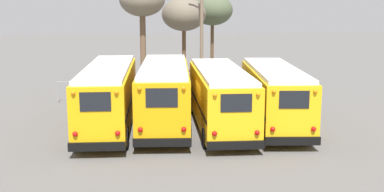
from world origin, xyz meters
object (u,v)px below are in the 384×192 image
school_bus_1 (164,93)px  bare_tree_1 (142,1)px  school_bus_3 (274,94)px  school_bus_0 (109,94)px  utility_pole (202,29)px  school_bus_2 (220,96)px  bare_tree_2 (212,11)px  bare_tree_0 (184,15)px

school_bus_1 → bare_tree_1: bearing=97.3°
school_bus_3 → school_bus_0: bearing=177.9°
utility_pole → school_bus_2: bearing=-90.4°
school_bus_3 → bare_tree_1: (-7.17, 11.29, 4.85)m
school_bus_1 → bare_tree_1: (-1.40, 10.98, 4.75)m
school_bus_3 → bare_tree_2: (-1.35, 17.36, 4.09)m
school_bus_2 → bare_tree_1: 13.15m
school_bus_0 → bare_tree_0: bearing=70.9°
bare_tree_0 → school_bus_1: bearing=-97.5°
utility_pole → school_bus_0: bearing=-117.4°
school_bus_2 → bare_tree_2: bearing=85.0°
bare_tree_1 → bare_tree_0: bearing=37.8°
school_bus_2 → bare_tree_1: (-4.29, 11.44, 4.87)m
school_bus_0 → school_bus_3: size_ratio=1.12×
school_bus_2 → school_bus_1: bearing=171.0°
school_bus_1 → bare_tree_2: size_ratio=1.39×
school_bus_2 → utility_pole: (0.09, 11.75, 2.81)m
school_bus_1 → bare_tree_2: bearing=75.5°
school_bus_1 → utility_pole: 11.99m
school_bus_3 → bare_tree_2: 17.89m
bare_tree_1 → utility_pole: bearing=4.2°
school_bus_1 → bare_tree_0: 14.05m
school_bus_0 → utility_pole: bearing=62.6°
school_bus_0 → bare_tree_1: 12.06m
school_bus_0 → utility_pole: (5.86, 11.29, 2.73)m
bare_tree_0 → bare_tree_1: size_ratio=0.86×
bare_tree_2 → school_bus_2: bearing=-95.0°
school_bus_2 → bare_tree_2: bare_tree_2 is taller
utility_pole → bare_tree_0: (-1.21, 2.14, 1.01)m
bare_tree_2 → school_bus_1: bearing=-104.5°
school_bus_0 → bare_tree_1: (1.48, 10.97, 4.79)m
school_bus_3 → bare_tree_1: bearing=122.4°
utility_pole → bare_tree_1: utility_pole is taller
school_bus_3 → utility_pole: size_ratio=1.10×
school_bus_2 → school_bus_0: bearing=175.4°
utility_pole → bare_tree_1: 4.85m
school_bus_1 → bare_tree_0: bare_tree_0 is taller
school_bus_2 → bare_tree_0: size_ratio=1.44×
school_bus_2 → bare_tree_0: 14.45m
bare_tree_0 → school_bus_0: bearing=-109.1°
school_bus_0 → school_bus_2: school_bus_0 is taller
school_bus_1 → school_bus_3: bearing=-3.1°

